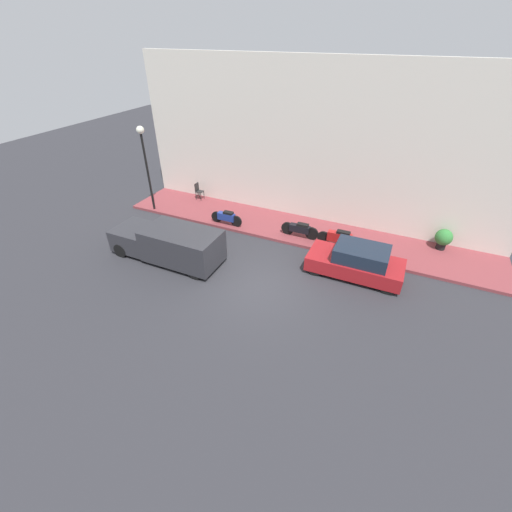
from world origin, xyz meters
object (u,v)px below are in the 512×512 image
object	(u,v)px
cafe_chair	(198,190)
potted_plant	(444,238)
parked_car	(357,262)
delivery_van	(168,243)
streetlamp	(144,152)
motorcycle_red	(340,238)
motorcycle_black	(300,229)
motorcycle_blue	(227,217)

from	to	relation	value
cafe_chair	potted_plant	bearing A→B (deg)	-90.16
parked_car	delivery_van	distance (m)	8.30
parked_car	cafe_chair	world-z (taller)	parked_car
potted_plant	streetlamp	bearing A→B (deg)	98.40
motorcycle_red	potted_plant	bearing A→B (deg)	-67.89
motorcycle_black	potted_plant	size ratio (longest dim) A/B	1.89
delivery_van	streetlamp	size ratio (longest dim) A/B	1.13
motorcycle_black	motorcycle_red	xyz separation A→B (m)	(-0.07, -1.99, 0.03)
streetlamp	cafe_chair	world-z (taller)	streetlamp
parked_car	motorcycle_red	bearing A→B (deg)	32.76
delivery_van	potted_plant	xyz separation A→B (m)	(5.85, -11.28, -0.11)
streetlamp	motorcycle_blue	bearing A→B (deg)	-88.53
parked_car	motorcycle_black	size ratio (longest dim) A/B	2.07
cafe_chair	delivery_van	bearing A→B (deg)	-159.63
motorcycle_black	streetlamp	size ratio (longest dim) A/B	0.41
parked_car	streetlamp	distance (m)	12.16
motorcycle_blue	cafe_chair	xyz separation A→B (m)	(2.14, 3.11, 0.15)
parked_car	cafe_chair	distance (m)	10.77
cafe_chair	parked_car	bearing A→B (deg)	-109.46
delivery_van	potted_plant	world-z (taller)	delivery_van
motorcycle_black	parked_car	bearing A→B (deg)	-120.26
motorcycle_red	motorcycle_black	bearing A→B (deg)	88.07
potted_plant	cafe_chair	distance (m)	13.47
parked_car	streetlamp	xyz separation A→B (m)	(1.33, 11.76, 2.77)
parked_car	motorcycle_red	size ratio (longest dim) A/B	1.87
motorcycle_black	motorcycle_red	bearing A→B (deg)	-91.93
parked_car	cafe_chair	bearing A→B (deg)	70.54
cafe_chair	motorcycle_red	bearing A→B (deg)	-101.50
parked_car	potted_plant	xyz separation A→B (m)	(3.55, -3.31, 0.06)
motorcycle_red	streetlamp	bearing A→B (deg)	92.28
motorcycle_black	potted_plant	world-z (taller)	potted_plant
streetlamp	potted_plant	world-z (taller)	streetlamp
streetlamp	potted_plant	distance (m)	15.47
motorcycle_black	streetlamp	xyz separation A→B (m)	(-0.49, 8.64, 2.86)
delivery_van	motorcycle_red	distance (m)	7.96
motorcycle_red	parked_car	bearing A→B (deg)	-147.24
delivery_van	motorcycle_black	bearing A→B (deg)	-49.69
motorcycle_black	streetlamp	distance (m)	9.12
potted_plant	motorcycle_red	bearing A→B (deg)	112.11
motorcycle_red	streetlamp	world-z (taller)	streetlamp
potted_plant	cafe_chair	xyz separation A→B (m)	(0.04, 13.47, -0.01)
delivery_van	cafe_chair	distance (m)	6.28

